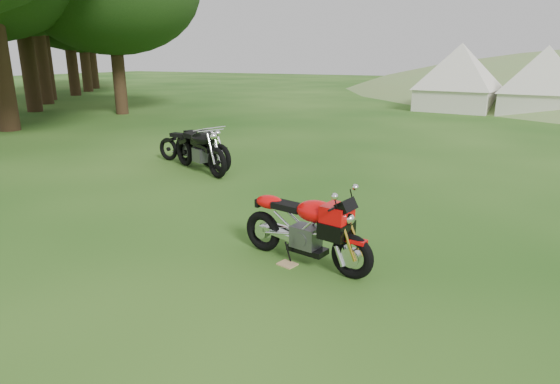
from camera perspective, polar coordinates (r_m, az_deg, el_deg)
The scene contains 9 objects.
ground at distance 6.23m, azimuth 0.86°, elevation -8.28°, with size 120.00×120.00×0.00m, color #14420E.
treeline at distance 30.28m, azimuth -21.30°, elevation 10.27°, with size 28.00×32.00×14.00m, color black, non-canonical shape.
sport_motorcycle at distance 5.94m, azimuth 3.05°, elevation -3.75°, with size 1.85×0.46×1.11m, color red, non-canonical shape.
plywood_board at distance 6.09m, azimuth 0.89°, elevation -8.79°, with size 0.23×0.18×0.02m, color #A77B58.
vintage_moto_a at distance 10.90m, azimuth -9.77°, elevation 5.29°, with size 2.12×0.49×1.11m, color black, non-canonical shape.
vintage_moto_c at distance 11.86m, azimuth -11.25°, elevation 5.70°, with size 1.82×0.42×0.96m, color black, non-canonical shape.
vintage_moto_d at distance 11.32m, azimuth -9.56°, elevation 5.67°, with size 2.10×0.49×1.10m, color black, non-canonical shape.
tent_left at distance 24.99m, azimuth 20.96°, elevation 12.67°, with size 3.41×3.41×2.95m, color silver, non-canonical shape.
tent_mid at distance 24.53m, azimuth 29.48°, elevation 11.53°, with size 3.32×3.32×2.88m, color silver, non-canonical shape.
Camera 1 is at (2.51, -5.08, 2.58)m, focal length 30.00 mm.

